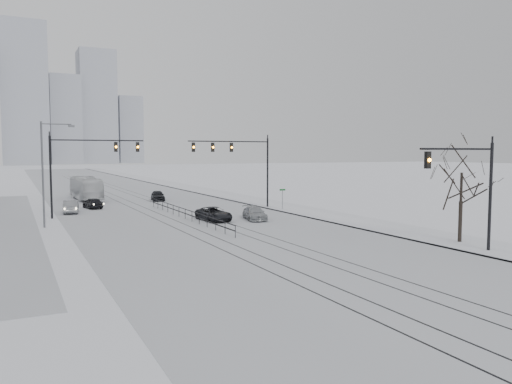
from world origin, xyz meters
name	(u,v)px	position (x,y,z in m)	size (l,w,h in m)	color
ground	(406,304)	(0.00, 0.00, 0.00)	(500.00, 500.00, 0.00)	white
road	(123,195)	(0.00, 60.00, 0.01)	(22.00, 260.00, 0.02)	silver
sidewalk_east	(208,192)	(13.50, 60.00, 0.08)	(5.00, 260.00, 0.16)	white
curb	(193,192)	(11.05, 60.00, 0.06)	(0.10, 260.00, 0.12)	gray
tram_rails	(158,208)	(0.00, 40.00, 0.02)	(5.30, 180.00, 0.01)	black
skyline	(51,107)	(5.02, 273.63, 30.65)	(96.00, 48.00, 72.00)	#9A9EA8
traffic_mast_near	(473,182)	(10.79, 6.00, 4.56)	(6.10, 0.37, 7.00)	black
traffic_mast_ne	(241,158)	(8.15, 34.99, 5.76)	(9.60, 0.37, 8.00)	black
traffic_mast_nw	(83,161)	(-8.52, 36.00, 5.57)	(9.10, 0.37, 8.00)	black
street_light_west	(46,166)	(-12.20, 30.00, 5.21)	(2.73, 0.25, 9.00)	#595B60
bare_tree	(462,180)	(13.20, 9.00, 4.49)	(4.40, 4.40, 6.10)	black
median_fence	(185,214)	(0.00, 30.00, 0.53)	(0.06, 24.00, 1.00)	black
street_sign	(282,196)	(11.80, 32.00, 1.61)	(0.70, 0.06, 2.40)	#595B60
sedan_sb_inner	(93,203)	(-6.71, 43.16, 0.62)	(1.47, 3.65, 1.24)	black
sedan_sb_outer	(71,207)	(-9.37, 39.74, 0.69)	(1.46, 4.19, 1.38)	gray
sedan_nb_front	(214,214)	(2.00, 27.58, 0.64)	(2.13, 4.61, 1.28)	black
sedan_nb_right	(255,214)	(5.72, 26.49, 0.61)	(1.71, 4.21, 1.22)	#9FA3A7
sedan_nb_far	(158,196)	(2.43, 49.19, 0.68)	(1.60, 3.97, 1.35)	black
box_truck	(86,188)	(-5.95, 54.80, 1.55)	(2.60, 11.13, 3.10)	silver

